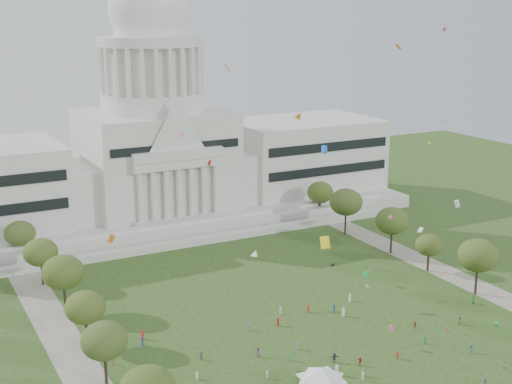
% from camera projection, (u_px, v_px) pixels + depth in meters
% --- Properties ---
extents(ground, '(400.00, 400.00, 0.00)m').
position_uv_depth(ground, '(368.00, 368.00, 133.72)').
color(ground, '#2E4B1D').
rests_on(ground, ground).
extents(capitol, '(160.00, 64.50, 91.30)m').
position_uv_depth(capitol, '(155.00, 149.00, 225.45)').
color(capitol, silver).
rests_on(capitol, ground).
extents(path_left, '(8.00, 160.00, 0.04)m').
position_uv_depth(path_left, '(73.00, 358.00, 137.74)').
color(path_left, gray).
rests_on(path_left, ground).
extents(path_right, '(8.00, 160.00, 0.04)m').
position_uv_depth(path_right, '(450.00, 274.00, 181.08)').
color(path_right, gray).
rests_on(path_right, ground).
extents(row_tree_l_2, '(8.42, 8.42, 11.97)m').
position_uv_depth(row_tree_l_2, '(104.00, 341.00, 126.08)').
color(row_tree_l_2, black).
rests_on(row_tree_l_2, ground).
extents(row_tree_r_2, '(9.55, 9.55, 13.58)m').
position_uv_depth(row_tree_r_2, '(478.00, 255.00, 166.17)').
color(row_tree_r_2, black).
rests_on(row_tree_r_2, ground).
extents(row_tree_l_3, '(8.12, 8.12, 11.55)m').
position_uv_depth(row_tree_l_3, '(85.00, 308.00, 140.82)').
color(row_tree_l_3, black).
rests_on(row_tree_l_3, ground).
extents(row_tree_r_3, '(7.01, 7.01, 9.98)m').
position_uv_depth(row_tree_r_3, '(429.00, 245.00, 181.53)').
color(row_tree_r_3, black).
rests_on(row_tree_r_3, ground).
extents(row_tree_l_4, '(9.29, 9.29, 13.21)m').
position_uv_depth(row_tree_l_4, '(63.00, 272.00, 156.37)').
color(row_tree_l_4, black).
rests_on(row_tree_l_4, ground).
extents(row_tree_r_4, '(9.19, 9.19, 13.06)m').
position_uv_depth(row_tree_r_4, '(392.00, 221.00, 194.47)').
color(row_tree_r_4, black).
rests_on(row_tree_r_4, ground).
extents(row_tree_l_5, '(8.33, 8.33, 11.85)m').
position_uv_depth(row_tree_l_5, '(41.00, 252.00, 172.03)').
color(row_tree_l_5, black).
rests_on(row_tree_l_5, ground).
extents(row_tree_r_5, '(9.82, 9.82, 13.96)m').
position_uv_depth(row_tree_r_5, '(346.00, 202.00, 210.99)').
color(row_tree_r_5, black).
rests_on(row_tree_r_5, ground).
extents(row_tree_l_6, '(8.19, 8.19, 11.64)m').
position_uv_depth(row_tree_l_6, '(20.00, 234.00, 186.85)').
color(row_tree_l_6, black).
rests_on(row_tree_l_6, ground).
extents(row_tree_r_6, '(8.42, 8.42, 11.97)m').
position_uv_depth(row_tree_r_6, '(320.00, 192.00, 227.83)').
color(row_tree_r_6, black).
rests_on(row_tree_r_6, ground).
extents(event_tent, '(9.59, 9.59, 5.14)m').
position_uv_depth(event_tent, '(321.00, 373.00, 124.07)').
color(event_tent, '#4C4C4C').
rests_on(event_tent, ground).
extents(person_0, '(0.81, 0.95, 1.65)m').
position_uv_depth(person_0, '(473.00, 300.00, 162.95)').
color(person_0, '#33723F').
rests_on(person_0, ground).
extents(person_2, '(0.93, 0.98, 1.72)m').
position_uv_depth(person_2, '(460.00, 321.00, 152.24)').
color(person_2, olive).
rests_on(person_2, ground).
extents(person_3, '(0.56, 1.05, 1.61)m').
position_uv_depth(person_3, '(397.00, 355.00, 137.20)').
color(person_3, '#B21E1E').
rests_on(person_3, ground).
extents(person_4, '(0.94, 1.16, 1.74)m').
position_uv_depth(person_4, '(360.00, 361.00, 134.66)').
color(person_4, '#B21E1E').
rests_on(person_4, ground).
extents(person_5, '(1.98, 1.38, 1.98)m').
position_uv_depth(person_5, '(334.00, 358.00, 135.81)').
color(person_5, '#4C4C51').
rests_on(person_5, ground).
extents(person_6, '(0.86, 1.05, 1.86)m').
position_uv_depth(person_6, '(485.00, 382.00, 126.90)').
color(person_6, '#4C4C51').
rests_on(person_6, ground).
extents(person_8, '(1.09, 1.01, 1.92)m').
position_uv_depth(person_8, '(258.00, 352.00, 138.09)').
color(person_8, '#994C8C').
rests_on(person_8, ground).
extents(person_9, '(1.18, 1.19, 1.71)m').
position_uv_depth(person_9, '(471.00, 349.00, 139.65)').
color(person_9, navy).
rests_on(person_9, ground).
extents(person_10, '(0.80, 1.02, 1.53)m').
position_uv_depth(person_10, '(415.00, 325.00, 150.52)').
color(person_10, '#B21E1E').
rests_on(person_10, ground).
extents(distant_crowd, '(58.82, 34.91, 1.94)m').
position_uv_depth(distant_crowd, '(273.00, 343.00, 142.14)').
color(distant_crowd, olive).
rests_on(distant_crowd, ground).
extents(kite_swarm, '(92.21, 100.72, 58.81)m').
position_uv_depth(kite_swarm, '(365.00, 213.00, 128.75)').
color(kite_swarm, yellow).
rests_on(kite_swarm, ground).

